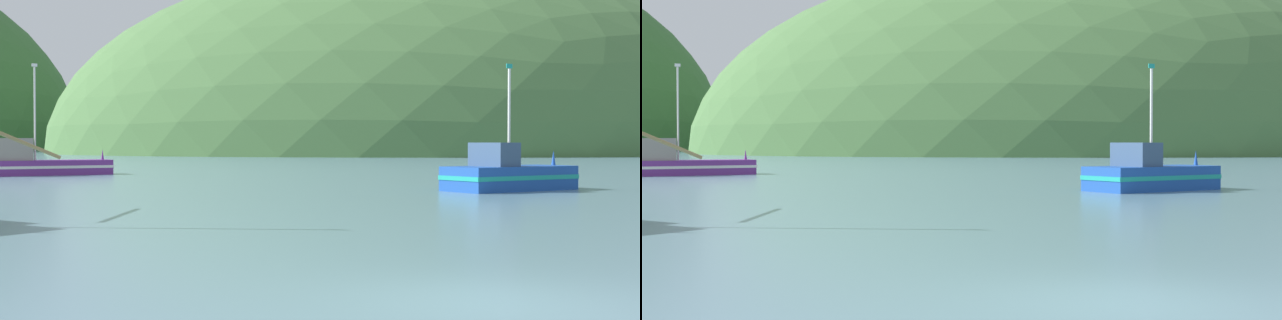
{
  "view_description": "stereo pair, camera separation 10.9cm",
  "coord_description": "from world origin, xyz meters",
  "views": [
    {
      "loc": [
        -2.25,
        -11.5,
        2.18
      ],
      "look_at": [
        -2.63,
        25.26,
        1.4
      ],
      "focal_mm": 47.34,
      "sensor_mm": 36.0,
      "label": 1
    },
    {
      "loc": [
        -2.14,
        -11.5,
        2.18
      ],
      "look_at": [
        -2.63,
        25.26,
        1.4
      ],
      "focal_mm": 47.34,
      "sensor_mm": 36.0,
      "label": 2
    }
  ],
  "objects": [
    {
      "name": "ground_plane",
      "position": [
        0.0,
        0.0,
        0.0
      ],
      "size": [
        600.0,
        600.0,
        0.0
      ],
      "primitive_type": "plane",
      "color": "slate"
    },
    {
      "name": "hill_far_right",
      "position": [
        50.09,
        229.57,
        0.0
      ],
      "size": [
        144.6,
        115.68,
        85.86
      ],
      "primitive_type": "ellipsoid",
      "color": "#386633",
      "rests_on": "ground"
    },
    {
      "name": "hill_mid_right",
      "position": [
        12.89,
        163.7,
        0.0
      ],
      "size": [
        144.23,
        115.38,
        76.72
      ],
      "primitive_type": "ellipsoid",
      "color": "#47703D",
      "rests_on": "ground"
    },
    {
      "name": "fishing_boat_purple",
      "position": [
        -22.0,
        43.3,
        0.77
      ],
      "size": [
        10.01,
        7.33,
        7.33
      ],
      "rotation": [
        0.0,
        0.0,
        0.55
      ],
      "color": "#6B2D84",
      "rests_on": "ground"
    },
    {
      "name": "fishing_boat_blue",
      "position": [
        5.86,
        26.63,
        0.69
      ],
      "size": [
        6.65,
        5.58,
        5.72
      ],
      "rotation": [
        0.0,
        0.0,
        0.58
      ],
      "color": "#19479E",
      "rests_on": "ground"
    }
  ]
}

